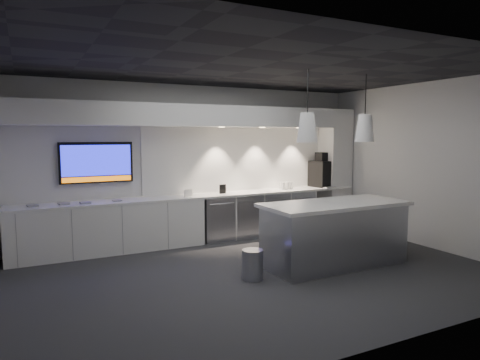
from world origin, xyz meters
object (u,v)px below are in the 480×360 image
island (335,233)px  bin (252,264)px  wall_tv (97,163)px  coffee_machine (322,173)px

island → bin: island is taller
wall_tv → coffee_machine: size_ratio=1.64×
island → coffee_machine: (1.58, 2.38, 0.71)m
island → bin: 1.51m
wall_tv → bin: 3.43m
wall_tv → bin: bearing=-57.6°
bin → island: bearing=1.1°
wall_tv → island: (3.17, -2.63, -1.06)m
bin → coffee_machine: size_ratio=0.56×
coffee_machine → bin: bearing=-148.2°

